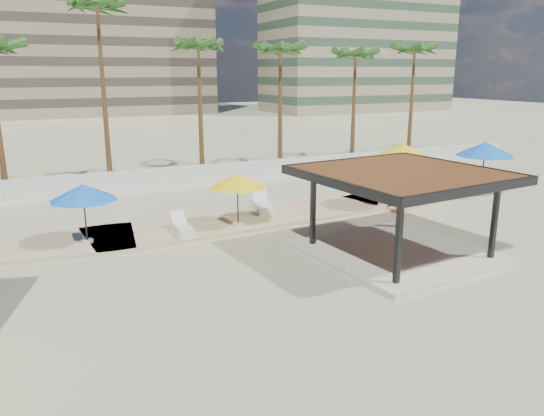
% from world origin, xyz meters
% --- Properties ---
extents(ground, '(200.00, 200.00, 0.00)m').
position_xyz_m(ground, '(0.00, 0.00, 0.00)').
color(ground, '#CBBD86').
rests_on(ground, ground).
extents(promenade, '(44.45, 7.97, 0.24)m').
position_xyz_m(promenade, '(2.00, 7.67, 0.06)').
color(promenade, '#C6B284').
rests_on(promenade, ground).
extents(boundary_wall, '(56.00, 0.30, 1.20)m').
position_xyz_m(boundary_wall, '(0.00, 16.00, 0.60)').
color(boundary_wall, silver).
rests_on(boundary_wall, ground).
extents(building_mid, '(38.00, 16.00, 30.40)m').
position_xyz_m(building_mid, '(4.00, 78.00, 14.27)').
color(building_mid, '#847259').
rests_on(building_mid, ground).
extents(building_east, '(32.00, 15.00, 36.40)m').
position_xyz_m(building_east, '(48.00, 66.00, 17.27)').
color(building_east, gray).
rests_on(building_east, ground).
extents(pavilion_central, '(7.15, 7.15, 3.34)m').
position_xyz_m(pavilion_central, '(4.72, -0.17, 1.99)').
color(pavilion_central, beige).
rests_on(pavilion_central, ground).
extents(umbrella_b, '(3.25, 3.25, 2.38)m').
position_xyz_m(umbrella_b, '(0.48, 5.80, 2.22)').
color(umbrella_b, beige).
rests_on(umbrella_b, promenade).
extents(umbrella_c, '(4.00, 4.00, 2.69)m').
position_xyz_m(umbrella_c, '(8.53, 5.80, 2.49)').
color(umbrella_c, beige).
rests_on(umbrella_c, promenade).
extents(umbrella_d, '(3.95, 3.95, 2.92)m').
position_xyz_m(umbrella_d, '(15.42, 5.80, 2.69)').
color(umbrella_d, beige).
rests_on(umbrella_d, promenade).
extents(umbrella_e, '(3.17, 3.17, 2.61)m').
position_xyz_m(umbrella_e, '(12.46, 9.20, 2.42)').
color(umbrella_e, beige).
rests_on(umbrella_e, promenade).
extents(umbrella_f, '(3.54, 3.54, 2.41)m').
position_xyz_m(umbrella_f, '(-5.99, 6.13, 2.25)').
color(umbrella_f, beige).
rests_on(umbrella_f, promenade).
extents(lounger_a, '(0.71, 1.95, 0.73)m').
position_xyz_m(lounger_a, '(-2.10, 5.84, 0.36)').
color(lounger_a, silver).
rests_on(lounger_a, promenade).
extents(lounger_b, '(1.27, 2.41, 0.87)m').
position_xyz_m(lounger_b, '(2.60, 7.73, 0.39)').
color(lounger_b, silver).
rests_on(lounger_b, promenade).
extents(lounger_c, '(0.98, 2.39, 0.88)m').
position_xyz_m(lounger_c, '(11.86, 6.98, 0.39)').
color(lounger_c, silver).
rests_on(lounger_c, promenade).
extents(lounger_d, '(1.80, 2.13, 0.81)m').
position_xyz_m(lounger_d, '(9.52, 7.61, 0.37)').
color(lounger_d, silver).
rests_on(lounger_d, promenade).
extents(palm_d, '(3.00, 3.00, 11.54)m').
position_xyz_m(palm_d, '(-3.00, 18.90, 10.23)').
color(palm_d, brown).
rests_on(palm_d, ground).
extents(palm_e, '(3.00, 3.00, 9.38)m').
position_xyz_m(palm_e, '(3.00, 18.40, 8.21)').
color(palm_e, brown).
rests_on(palm_e, ground).
extents(palm_f, '(3.00, 3.00, 9.24)m').
position_xyz_m(palm_f, '(9.00, 18.60, 8.08)').
color(palm_f, brown).
rests_on(palm_f, ground).
extents(palm_g, '(3.00, 3.00, 8.99)m').
position_xyz_m(palm_g, '(15.00, 18.20, 7.85)').
color(palm_g, brown).
rests_on(palm_g, ground).
extents(palm_h, '(3.00, 3.00, 9.46)m').
position_xyz_m(palm_h, '(21.00, 18.80, 8.28)').
color(palm_h, brown).
rests_on(palm_h, ground).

